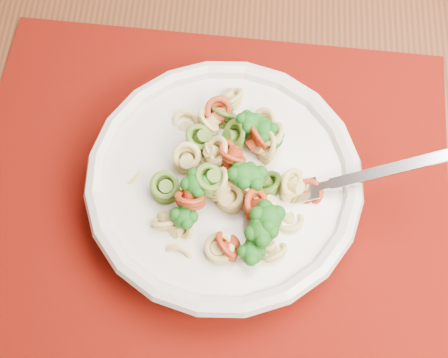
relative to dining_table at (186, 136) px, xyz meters
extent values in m
cube|color=#582B18|center=(0.00, 0.00, 0.07)|extent=(1.69, 1.26, 0.04)
cube|color=#610D04|center=(0.02, -0.12, 0.10)|extent=(0.57, 0.49, 0.00)
cylinder|color=beige|center=(0.03, -0.13, 0.10)|extent=(0.12, 0.12, 0.01)
cylinder|color=beige|center=(0.03, -0.13, 0.12)|extent=(0.25, 0.25, 0.03)
torus|color=beige|center=(0.03, -0.13, 0.14)|extent=(0.27, 0.27, 0.02)
camera|label=1|loc=(0.00, -0.37, 0.69)|focal=50.00mm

